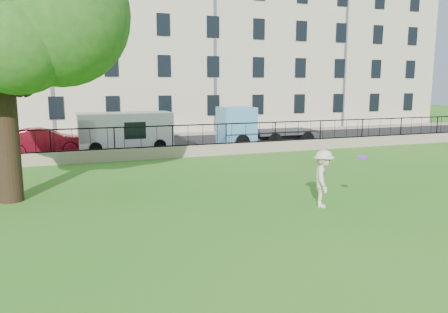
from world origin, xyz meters
name	(u,v)px	position (x,y,z in m)	size (l,w,h in m)	color
ground	(275,226)	(0.00, 0.00, 0.00)	(120.00, 120.00, 0.00)	#2B761C
retaining_wall	(173,152)	(0.00, 12.00, 0.30)	(50.00, 0.40, 0.60)	gray
iron_railing	(173,136)	(0.00, 12.00, 1.15)	(50.00, 0.05, 1.13)	black
street	(156,146)	(0.00, 16.70, 0.01)	(60.00, 9.00, 0.01)	black
sidewalk	(142,136)	(0.00, 21.90, 0.06)	(60.00, 1.40, 0.12)	gray
building_row	(128,47)	(0.00, 27.57, 6.92)	(56.40, 10.40, 13.80)	beige
man	(323,179)	(2.26, 1.18, 0.92)	(1.19, 0.68, 1.84)	beige
frisbee	(363,157)	(3.22, 0.53, 1.65)	(0.27, 0.27, 0.03)	#9027E0
red_sedan	(44,141)	(-6.42, 15.40, 0.73)	(1.55, 4.44, 1.46)	maroon
white_van	(126,132)	(-2.00, 15.40, 1.11)	(5.28, 2.06, 2.22)	silver
blue_truck	(265,126)	(6.50, 14.40, 1.23)	(5.89, 2.09, 2.47)	#579CCD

